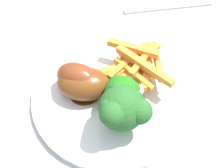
{
  "coord_description": "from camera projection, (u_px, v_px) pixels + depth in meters",
  "views": [
    {
      "loc": [
        -0.2,
        -0.19,
        1.08
      ],
      "look_at": [
        -0.03,
        -0.03,
        0.76
      ],
      "focal_mm": 42.32,
      "sensor_mm": 36.0,
      "label": 1
    }
  ],
  "objects": [
    {
      "name": "chicken_drumstick_far",
      "position": [
        81.0,
        80.0,
        0.4
      ],
      "size": [
        0.07,
        0.12,
        0.05
      ],
      "color": "#572110",
      "rests_on": "dinner_plate"
    },
    {
      "name": "broccoli_floret_middle",
      "position": [
        121.0,
        92.0,
        0.37
      ],
      "size": [
        0.06,
        0.06,
        0.06
      ],
      "color": "#909F4B",
      "rests_on": "dinner_plate"
    },
    {
      "name": "dinner_plate",
      "position": [
        112.0,
        93.0,
        0.42
      ],
      "size": [
        0.25,
        0.25,
        0.01
      ],
      "primitive_type": "cylinder",
      "color": "silver",
      "rests_on": "dining_table"
    },
    {
      "name": "chicken_drumstick_near",
      "position": [
        88.0,
        85.0,
        0.4
      ],
      "size": [
        0.11,
        0.12,
        0.05
      ],
      "color": "#4D230D",
      "rests_on": "dinner_plate"
    },
    {
      "name": "dining_table",
      "position": [
        111.0,
        108.0,
        0.54
      ],
      "size": [
        1.01,
        0.8,
        0.72
      ],
      "color": "#B7B7BC",
      "rests_on": "ground_plane"
    },
    {
      "name": "broccoli_floret_front",
      "position": [
        122.0,
        108.0,
        0.34
      ],
      "size": [
        0.07,
        0.07,
        0.08
      ],
      "color": "#90AC49",
      "rests_on": "dinner_plate"
    },
    {
      "name": "fork",
      "position": [
        168.0,
        7.0,
        0.55
      ],
      "size": [
        0.16,
        0.12,
        0.0
      ],
      "primitive_type": "cube",
      "rotation": [
        0.0,
        0.0,
        2.49
      ],
      "color": "silver",
      "rests_on": "dining_table"
    },
    {
      "name": "carrot_fries_pile",
      "position": [
        135.0,
        65.0,
        0.42
      ],
      "size": [
        0.13,
        0.13,
        0.04
      ],
      "color": "orange",
      "rests_on": "dinner_plate"
    }
  ]
}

